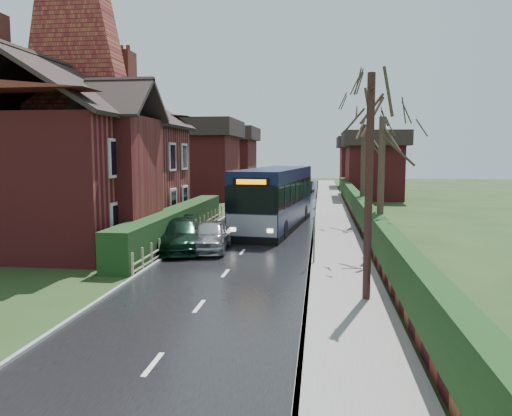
# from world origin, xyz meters

# --- Properties ---
(ground) EXTENTS (140.00, 140.00, 0.00)m
(ground) POSITION_xyz_m (0.00, 0.00, 0.00)
(ground) COLOR #31491F
(ground) RESTS_ON ground
(road) EXTENTS (6.00, 100.00, 0.02)m
(road) POSITION_xyz_m (0.00, 10.00, 0.01)
(road) COLOR black
(road) RESTS_ON ground
(pavement) EXTENTS (2.50, 100.00, 0.14)m
(pavement) POSITION_xyz_m (4.25, 10.00, 0.07)
(pavement) COLOR slate
(pavement) RESTS_ON ground
(kerb_right) EXTENTS (0.12, 100.00, 0.14)m
(kerb_right) POSITION_xyz_m (3.05, 10.00, 0.07)
(kerb_right) COLOR gray
(kerb_right) RESTS_ON ground
(kerb_left) EXTENTS (0.12, 100.00, 0.10)m
(kerb_left) POSITION_xyz_m (-3.05, 10.00, 0.05)
(kerb_left) COLOR gray
(kerb_left) RESTS_ON ground
(front_hedge) EXTENTS (1.20, 16.00, 1.60)m
(front_hedge) POSITION_xyz_m (-3.90, 5.00, 0.80)
(front_hedge) COLOR black
(front_hedge) RESTS_ON ground
(picket_fence) EXTENTS (0.10, 16.00, 0.90)m
(picket_fence) POSITION_xyz_m (-3.15, 5.00, 0.45)
(picket_fence) COLOR tan
(picket_fence) RESTS_ON ground
(right_wall_hedge) EXTENTS (0.60, 50.00, 1.80)m
(right_wall_hedge) POSITION_xyz_m (5.80, 10.00, 1.02)
(right_wall_hedge) COLOR maroon
(right_wall_hedge) RESTS_ON ground
(brick_house) EXTENTS (9.30, 14.60, 10.30)m
(brick_house) POSITION_xyz_m (-8.73, 4.78, 4.38)
(brick_house) COLOR maroon
(brick_house) RESTS_ON ground
(bus) EXTENTS (3.92, 11.83, 3.53)m
(bus) POSITION_xyz_m (0.80, 9.51, 1.75)
(bus) COLOR black
(bus) RESTS_ON ground
(car_silver) EXTENTS (1.91, 4.17, 1.38)m
(car_silver) POSITION_xyz_m (-1.50, 2.21, 0.69)
(car_silver) COLOR #B0B1B5
(car_silver) RESTS_ON ground
(car_green) EXTENTS (3.05, 5.19, 1.41)m
(car_green) POSITION_xyz_m (-2.90, 2.16, 0.71)
(car_green) COLOR black
(car_green) RESTS_ON ground
(car_distant) EXTENTS (1.60, 3.82, 1.23)m
(car_distant) POSITION_xyz_m (2.00, 37.71, 0.61)
(car_distant) COLOR black
(car_distant) RESTS_ON ground
(bus_stop_sign) EXTENTS (0.14, 0.40, 2.66)m
(bus_stop_sign) POSITION_xyz_m (3.20, -0.32, 1.76)
(bus_stop_sign) COLOR slate
(bus_stop_sign) RESTS_ON ground
(telegraph_pole) EXTENTS (0.23, 0.86, 6.66)m
(telegraph_pole) POSITION_xyz_m (4.80, -5.00, 3.37)
(telegraph_pole) COLOR black
(telegraph_pole) RESTS_ON ground
(tree_right_near) EXTENTS (3.93, 3.93, 8.50)m
(tree_right_near) POSITION_xyz_m (6.00, 2.30, 6.35)
(tree_right_near) COLOR #372A20
(tree_right_near) RESTS_ON ground
(tree_right_far) EXTENTS (4.54, 4.54, 8.77)m
(tree_right_far) POSITION_xyz_m (6.00, 11.44, 6.55)
(tree_right_far) COLOR #352A1F
(tree_right_far) RESTS_ON ground
(tree_house_side) EXTENTS (4.60, 4.60, 10.45)m
(tree_house_side) POSITION_xyz_m (-11.36, 17.40, 7.81)
(tree_house_side) COLOR #34281F
(tree_house_side) RESTS_ON ground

